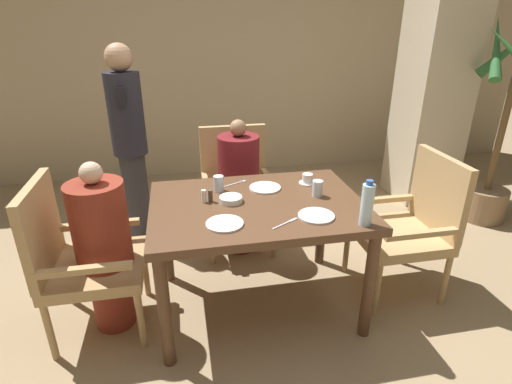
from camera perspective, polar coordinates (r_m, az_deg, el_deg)
ground_plane at (r=2.82m, az=0.19°, el=-15.58°), size 16.00×16.00×0.00m
wall_back at (r=4.82m, az=-6.35°, el=18.93°), size 8.00×0.06×2.80m
pillar_stone at (r=4.42m, az=24.52°, el=16.00°), size 0.56×0.56×2.70m
dining_table at (r=2.46m, az=0.21°, el=-3.56°), size 1.29×0.92×0.76m
chair_left_side at (r=2.57m, az=-24.14°, el=-8.22°), size 0.55×0.55×0.97m
diner_in_left_chair at (r=2.52m, az=-20.90°, el=-7.33°), size 0.32×0.32×1.08m
chair_far_side at (r=3.31m, az=-2.83°, el=1.13°), size 0.55×0.55×0.97m
diner_in_far_chair at (r=3.16m, az=-2.43°, el=0.86°), size 0.32×0.32×1.09m
chair_right_side at (r=2.91m, az=21.38°, el=-3.96°), size 0.55×0.55×0.97m
standing_host at (r=3.43m, az=-17.63°, el=7.05°), size 0.27×0.31×1.62m
potted_palm at (r=4.22m, az=31.29°, el=5.22°), size 0.73×0.72×1.83m
plate_main_left at (r=2.17m, az=-4.50°, el=-4.53°), size 0.21×0.21×0.01m
plate_main_right at (r=2.27m, az=8.60°, el=-3.37°), size 0.21×0.21×0.01m
plate_dessert_center at (r=2.61m, az=1.30°, el=0.62°), size 0.21×0.21×0.01m
teacup_with_saucer at (r=2.70m, az=7.35°, el=1.80°), size 0.11×0.11×0.07m
bowl_small at (r=2.42m, az=-3.61°, el=-1.04°), size 0.14×0.14×0.04m
water_bottle at (r=2.19m, az=15.58°, el=-1.71°), size 0.07×0.07×0.26m
glass_tall_near at (r=2.51m, az=8.78°, el=0.50°), size 0.07×0.07×0.10m
glass_tall_mid at (r=2.57m, az=-5.36°, el=1.22°), size 0.07×0.07×0.10m
salt_shaker at (r=2.42m, az=-7.45°, el=-0.59°), size 0.03×0.03×0.08m
pepper_shaker at (r=2.43m, az=-6.53°, el=-0.56°), size 0.03×0.03×0.08m
fork_beside_plate at (r=2.70m, az=-2.68°, el=1.31°), size 0.16×0.10×0.00m
knife_beside_plate at (r=2.18m, az=4.36°, el=-4.43°), size 0.17×0.11×0.00m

